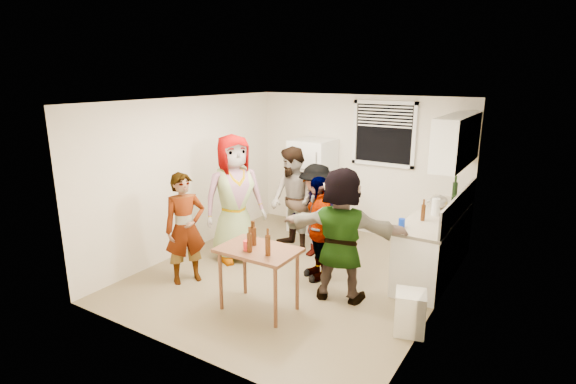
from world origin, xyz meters
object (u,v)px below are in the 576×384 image
Objects in this scene: guest_grey at (236,258)px; guest_black at (317,277)px; trash_bin at (410,312)px; beer_bottle_table at (268,255)px; refrigerator at (312,185)px; guest_back_left at (292,250)px; blue_cup at (401,227)px; guest_orange at (339,297)px; red_cup at (247,250)px; serving_table at (259,309)px; guest_stripe at (188,280)px; beer_bottle_counter at (422,221)px; wine_bottle at (454,201)px; kettle at (439,208)px; guest_back_right at (315,256)px.

guest_grey is 1.32× the size of guest_black.
beer_bottle_table is (-1.53, -0.58, 0.56)m from trash_bin.
refrigerator is 1.40m from guest_back_left.
guest_orange is (-0.58, -0.62, -0.90)m from blue_cup.
red_cup is 0.07× the size of guest_back_left.
red_cup reaches higher than guest_grey.
guest_stripe is (-1.33, 0.12, 0.00)m from serving_table.
beer_bottle_table is (-1.24, -1.94, -0.09)m from beer_bottle_counter.
trash_bin is at bearing 15.12° from serving_table.
wine_bottle is 2.58m from guest_orange.
wine_bottle is at bearing -123.71° from guest_orange.
serving_table is at bearing -126.61° from kettle.
guest_back_left is (-2.26, -1.17, -0.90)m from wine_bottle.
kettle is at bearing 59.39° from serving_table.
wine_bottle is at bearing -24.63° from guest_grey.
guest_orange is (2.05, 0.67, 0.00)m from guest_stripe.
blue_cup is at bearing -144.96° from guest_orange.
wine_bottle reaches higher than guest_black.
beer_bottle_counter reaches higher than red_cup.
guest_grey reaches higher than guest_orange.
guest_stripe is (-0.43, -2.85, -0.85)m from refrigerator.
red_cup is at bearing -75.30° from refrigerator.
beer_bottle_counter reaches higher than guest_grey.
refrigerator is 2.50m from wine_bottle.
trash_bin is 1.73m from beer_bottle_table.
beer_bottle_table is 0.16× the size of guest_black.
beer_bottle_counter reaches higher than guest_orange.
red_cup is (-0.30, -0.00, 0.00)m from beer_bottle_table.
trash_bin reaches higher than guest_grey.
beer_bottle_counter is 0.13× the size of guest_orange.
trash_bin reaches higher than guest_black.
kettle reaches higher than beer_bottle_table.
red_cup is at bearing 36.35° from guest_orange.
guest_orange is at bearing 4.16° from guest_black.
serving_table is 1.20m from guest_black.
serving_table is 0.82m from red_cup.
guest_orange is (0.53, -0.39, 0.00)m from guest_black.
wine_bottle is 2.53× the size of red_cup.
serving_table is 0.55× the size of guest_back_left.
guest_black is at bearing 81.10° from serving_table.
wine_bottle is at bearing 55.08° from guest_back_left.
trash_bin is at bearing -2.54° from guest_back_left.
wine_bottle is 0.32× the size of serving_table.
guest_orange is (0.93, -1.06, 0.00)m from guest_back_right.
beer_bottle_table reaches higher than guest_stripe.
beer_bottle_counter is 1.53m from trash_bin.
wine_bottle is (0.10, 0.50, 0.00)m from kettle.
guest_orange is at bearing 48.58° from red_cup.
beer_bottle_counter is at bearing 68.79° from blue_cup.
beer_bottle_counter reaches higher than blue_cup.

